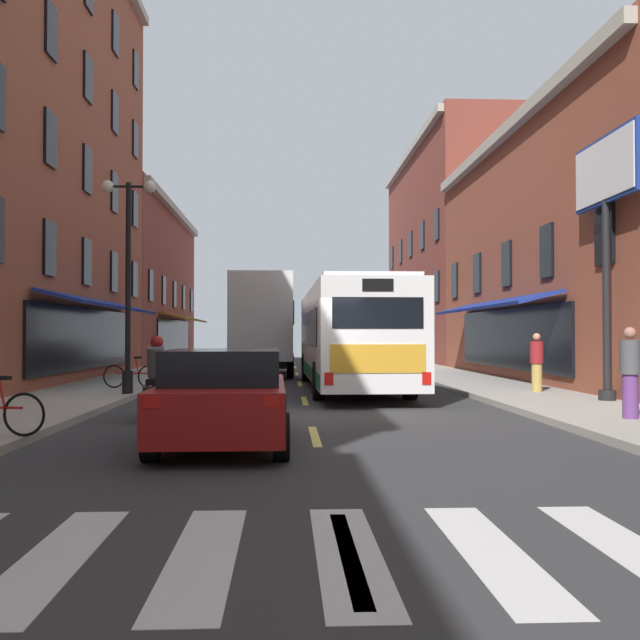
{
  "coord_description": "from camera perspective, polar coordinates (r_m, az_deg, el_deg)",
  "views": [
    {
      "loc": [
        -0.48,
        -15.61,
        1.67
      ],
      "look_at": [
        0.38,
        2.86,
        2.05
      ],
      "focal_mm": 41.15,
      "sensor_mm": 36.0,
      "label": 1
    }
  ],
  "objects": [
    {
      "name": "motorcycle_rider",
      "position": [
        15.16,
        -12.58,
        -4.78
      ],
      "size": [
        0.62,
        2.07,
        1.66
      ],
      "color": "black",
      "rests_on": "ground"
    },
    {
      "name": "pedestrian_mid",
      "position": [
        14.6,
        22.98,
        -3.71
      ],
      "size": [
        0.36,
        0.36,
        1.68
      ],
      "rotation": [
        0.0,
        0.0,
        0.96
      ],
      "color": "#66387F",
      "rests_on": "sidewalk_right"
    },
    {
      "name": "transit_bus",
      "position": [
        22.49,
        2.34,
        -1.21
      ],
      "size": [
        2.77,
        12.27,
        3.15
      ],
      "color": "white",
      "rests_on": "ground"
    },
    {
      "name": "bicycle_mid",
      "position": [
        21.89,
        -14.45,
        -4.2
      ],
      "size": [
        1.69,
        0.5,
        0.91
      ],
      "color": "black",
      "rests_on": "sidewalk_left"
    },
    {
      "name": "sidewalk_right",
      "position": [
        16.94,
        19.59,
        -6.53
      ],
      "size": [
        3.0,
        80.0,
        0.14
      ],
      "primitive_type": "cube",
      "color": "#A39E93",
      "rests_on": "ground"
    },
    {
      "name": "box_truck",
      "position": [
        30.19,
        -4.4,
        -0.46
      ],
      "size": [
        2.51,
        7.47,
        4.03
      ],
      "color": "white",
      "rests_on": "ground"
    },
    {
      "name": "ground_plane",
      "position": [
        15.71,
        -0.92,
        -7.46
      ],
      "size": [
        34.8,
        80.0,
        0.1
      ],
      "primitive_type": "cube",
      "color": "#333335"
    },
    {
      "name": "pedestrian_far",
      "position": [
        20.75,
        16.51,
        -3.13
      ],
      "size": [
        0.36,
        0.36,
        1.58
      ],
      "rotation": [
        0.0,
        0.0,
        0.17
      ],
      "color": "#B29947",
      "rests_on": "sidewalk_right"
    },
    {
      "name": "lane_centre_dashes",
      "position": [
        15.46,
        -0.89,
        -7.36
      ],
      "size": [
        0.14,
        73.9,
        0.01
      ],
      "color": "#DBCC4C",
      "rests_on": "ground"
    },
    {
      "name": "sidewalk_left",
      "position": [
        16.6,
        -21.88,
        -6.62
      ],
      "size": [
        3.0,
        80.0,
        0.14
      ],
      "primitive_type": "cube",
      "color": "#A39E93",
      "rests_on": "ground"
    },
    {
      "name": "street_lamp_twin",
      "position": [
        19.9,
        -14.7,
        3.36
      ],
      "size": [
        1.42,
        0.32,
        5.6
      ],
      "color": "black",
      "rests_on": "sidewalk_left"
    },
    {
      "name": "crosswalk_near",
      "position": [
        5.87,
        2.22,
        -17.64
      ],
      "size": [
        7.1,
        2.8,
        0.01
      ],
      "color": "silver",
      "rests_on": "ground"
    },
    {
      "name": "billboard_sign",
      "position": [
        18.74,
        21.33,
        8.95
      ],
      "size": [
        0.4,
        3.28,
        6.23
      ],
      "color": "black",
      "rests_on": "sidewalk_right"
    },
    {
      "name": "sedan_near",
      "position": [
        11.32,
        -7.45,
        -5.91
      ],
      "size": [
        1.98,
        4.52,
        1.45
      ],
      "color": "maroon",
      "rests_on": "ground"
    },
    {
      "name": "sedan_mid",
      "position": [
        41.13,
        -4.24,
        -2.54
      ],
      "size": [
        2.05,
        4.68,
        1.35
      ],
      "color": "black",
      "rests_on": "ground"
    }
  ]
}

